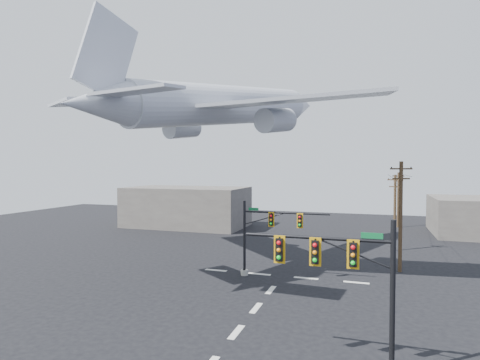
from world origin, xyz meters
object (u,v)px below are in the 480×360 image
(utility_pole_a, at_px, (401,214))
(utility_pole_b, at_px, (395,211))
(signal_mast_near, at_px, (352,284))
(airliner, at_px, (227,106))
(signal_mast_far, at_px, (263,236))
(utility_pole_c, at_px, (398,199))

(utility_pole_a, distance_m, utility_pole_b, 9.23)
(signal_mast_near, distance_m, airliner, 23.60)
(utility_pole_b, bearing_deg, airliner, -121.86)
(utility_pole_a, relative_size, airliner, 0.30)
(signal_mast_near, distance_m, utility_pole_a, 19.16)
(airliner, bearing_deg, utility_pole_b, -34.65)
(signal_mast_near, height_order, signal_mast_far, signal_mast_near)
(signal_mast_far, bearing_deg, airliner, 142.27)
(utility_pole_a, relative_size, utility_pole_c, 1.16)
(utility_pole_c, bearing_deg, signal_mast_near, -81.82)
(utility_pole_c, bearing_deg, utility_pole_a, -79.05)
(signal_mast_near, relative_size, utility_pole_b, 0.85)
(utility_pole_b, bearing_deg, utility_pole_c, 108.01)
(signal_mast_near, xyz_separation_m, utility_pole_b, (3.20, 28.06, 0.43))
(utility_pole_a, xyz_separation_m, utility_pole_c, (1.37, 27.34, -0.71))
(signal_mast_far, distance_m, utility_pole_b, 18.28)
(utility_pole_a, height_order, airliner, airliner)
(utility_pole_a, bearing_deg, signal_mast_near, -119.06)
(utility_pole_c, xyz_separation_m, airliner, (-16.81, -29.27, 10.56))
(airliner, bearing_deg, utility_pole_c, -10.33)
(utility_pole_b, distance_m, utility_pole_c, 18.18)
(signal_mast_far, distance_m, utility_pole_c, 34.98)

